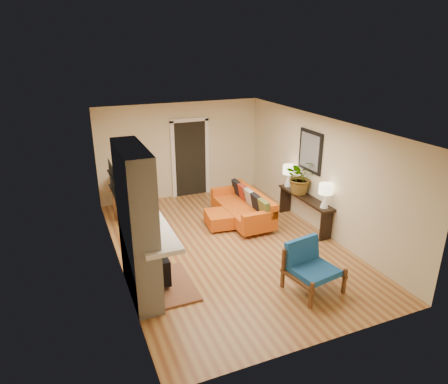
{
  "coord_description": "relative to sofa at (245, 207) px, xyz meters",
  "views": [
    {
      "loc": [
        -3.01,
        -6.97,
        4.08
      ],
      "look_at": [
        0.0,
        0.2,
        1.15
      ],
      "focal_mm": 32.0,
      "sensor_mm": 36.0,
      "label": 1
    }
  ],
  "objects": [
    {
      "name": "sofa",
      "position": [
        0.0,
        0.0,
        0.0
      ],
      "size": [
        0.86,
        1.99,
        0.78
      ],
      "color": "silver",
      "rests_on": "ground"
    },
    {
      "name": "console_table",
      "position": [
        1.17,
        -0.78,
        0.23
      ],
      "size": [
        0.34,
        1.85,
        0.72
      ],
      "color": "black",
      "rests_on": "ground"
    },
    {
      "name": "blue_chair",
      "position": [
        -0.2,
        -3.0,
        0.12
      ],
      "size": [
        0.95,
        0.93,
        0.86
      ],
      "color": "brown",
      "rests_on": "ground"
    },
    {
      "name": "houseplant",
      "position": [
        1.16,
        -0.56,
        0.8
      ],
      "size": [
        0.8,
        0.71,
        0.83
      ],
      "primitive_type": "imported",
      "rotation": [
        0.0,
        0.0,
        0.09
      ],
      "color": "#1E5919",
      "rests_on": "console_table"
    },
    {
      "name": "ottoman",
      "position": [
        -0.66,
        -0.14,
        -0.13
      ],
      "size": [
        0.8,
        0.8,
        0.36
      ],
      "color": "silver",
      "rests_on": "ground"
    },
    {
      "name": "dining_table",
      "position": [
        -2.47,
        1.58,
        0.31
      ],
      "size": [
        0.98,
        1.9,
        1.0
      ],
      "color": "brown",
      "rests_on": "ground"
    },
    {
      "name": "lamp_near",
      "position": [
        1.17,
        -1.51,
        0.72
      ],
      "size": [
        0.3,
        0.3,
        0.54
      ],
      "color": "white",
      "rests_on": "console_table"
    },
    {
      "name": "lamp_far",
      "position": [
        1.17,
        -0.01,
        0.72
      ],
      "size": [
        0.3,
        0.3,
        0.54
      ],
      "color": "white",
      "rests_on": "console_table"
    },
    {
      "name": "fireplace",
      "position": [
        -2.9,
        -2.03,
        0.9
      ],
      "size": [
        1.09,
        1.68,
        2.6
      ],
      "color": "white",
      "rests_on": "ground"
    },
    {
      "name": "room_shell",
      "position": [
        -0.3,
        1.6,
        0.9
      ],
      "size": [
        6.5,
        6.5,
        6.5
      ],
      "color": "#B98647",
      "rests_on": "ground"
    }
  ]
}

